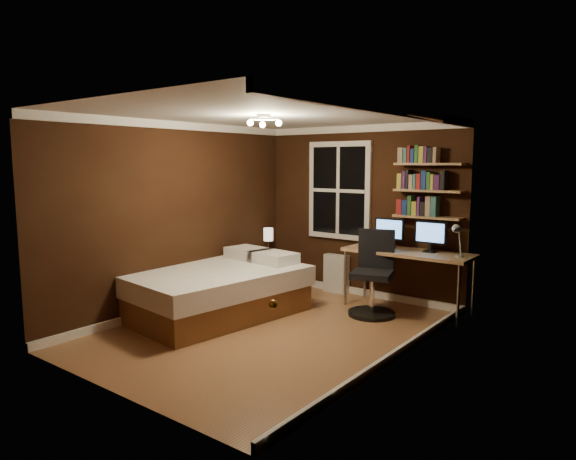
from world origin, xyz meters
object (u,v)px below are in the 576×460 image
Objects in this scene: bed at (215,290)px; monitor_right at (430,237)px; radiator at (336,274)px; monitor_left at (389,233)px; desk at (408,255)px; desk_lamp at (458,240)px; nightstand at (268,272)px; bedside_lamp at (268,242)px; office_chair at (373,282)px.

monitor_right reaches higher than bed.
radiator is 1.38× the size of monitor_left.
monitor_left reaches higher than radiator.
monitor_left is (-0.32, 0.08, 0.26)m from desk.
desk_lamp is at bearing -9.56° from monitor_left.
radiator is 1.32× the size of desk_lamp.
radiator is at bearing 174.53° from monitor_right.
desk is at bearing -162.43° from monitor_right.
bed is 4.60× the size of nightstand.
bedside_lamp is 0.26× the size of desk.
radiator is 0.53× the size of office_chair.
bedside_lamp is (0.00, 0.00, 0.48)m from nightstand.
monitor_left is (1.59, 1.77, 0.69)m from bed.
monitor_left and monitor_right have the same top height.
desk_lamp is (2.60, 1.60, 0.71)m from bed.
desk is 1.54× the size of office_chair.
radiator is 1.35m from desk.
monitor_left is 1.02m from desk_lamp.
nightstand is 0.31× the size of desk.
office_chair is at bearing -120.81° from desk.
desk is (1.91, 1.69, 0.43)m from bed.
monitor_left is (0.94, -0.15, 0.72)m from radiator.
bedside_lamp is 1.04× the size of monitor_right.
bed is at bearing -108.96° from radiator.
bed is at bearing -159.31° from office_chair.
monitor_right is at bearing 46.43° from bed.
desk is (2.24, 0.19, 0.01)m from bedside_lamp.
radiator is 1.19m from monitor_left.
bedside_lamp is at bearing 0.00° from nightstand.
office_chair is at bearing -159.04° from desk_lamp.
nightstand is (-0.33, 1.49, -0.06)m from bed.
bed is at bearing -59.40° from nightstand.
monitor_left is 1.00× the size of monitor_right.
desk_lamp reaches higher than monitor_right.
nightstand is at bearing 109.91° from bed.
monitor_right is (2.18, 1.77, 0.69)m from bed.
bedside_lamp is 0.39× the size of office_chair.
radiator is 1.38× the size of monitor_right.
monitor_right is 0.38× the size of office_chair.
monitor_left is at bearing 165.04° from desk.
nightstand is 0.47× the size of office_chair.
bedside_lamp is at bearing -175.10° from desk.
desk is at bearing 4.90° from bedside_lamp.
monitor_right is at bearing 6.30° from bedside_lamp.
monitor_left reaches higher than office_chair.
office_chair is (-0.95, -0.37, -0.59)m from desk_lamp.
office_chair is at bearing 10.65° from nightstand.
radiator is at bearing 23.12° from bedside_lamp.
radiator is (0.99, 0.42, -0.45)m from bedside_lamp.
bedside_lamp is at bearing -173.70° from monitor_right.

